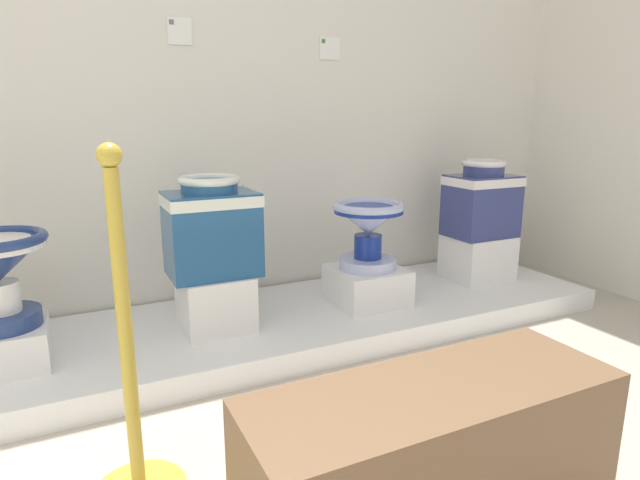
# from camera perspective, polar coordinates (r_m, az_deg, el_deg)

# --- Properties ---
(wall_back) EXTENTS (4.28, 0.06, 3.30)m
(wall_back) POSITION_cam_1_polar(r_m,az_deg,el_deg) (3.05, -6.97, 23.89)
(wall_back) COLOR silver
(wall_back) RESTS_ON ground_plane
(display_platform) EXTENTS (3.35, 0.89, 0.11)m
(display_platform) POSITION_cam_1_polar(r_m,az_deg,el_deg) (2.73, -2.58, -8.83)
(display_platform) COLOR white
(display_platform) RESTS_ON ground_plane
(plinth_block_tall_cobalt) EXTENTS (0.30, 0.32, 0.17)m
(plinth_block_tall_cobalt) POSITION_cam_1_polar(r_m,az_deg,el_deg) (2.46, -30.80, -9.90)
(plinth_block_tall_cobalt) COLOR white
(plinth_block_tall_cobalt) RESTS_ON display_platform
(plinth_block_leftmost) EXTENTS (0.31, 0.34, 0.26)m
(plinth_block_leftmost) POSITION_cam_1_polar(r_m,az_deg,el_deg) (2.53, -11.33, -6.44)
(plinth_block_leftmost) COLOR white
(plinth_block_leftmost) RESTS_ON display_platform
(antique_toilet_leftmost) EXTENTS (0.41, 0.31, 0.45)m
(antique_toilet_leftmost) POSITION_cam_1_polar(r_m,az_deg,el_deg) (2.43, -11.72, 1.63)
(antique_toilet_leftmost) COLOR #215285
(antique_toilet_leftmost) RESTS_ON plinth_block_leftmost
(plinth_block_pale_glazed) EXTENTS (0.36, 0.36, 0.19)m
(plinth_block_pale_glazed) POSITION_cam_1_polar(r_m,az_deg,el_deg) (2.82, 5.12, -4.90)
(plinth_block_pale_glazed) COLOR white
(plinth_block_pale_glazed) RESTS_ON display_platform
(antique_toilet_pale_glazed) EXTENTS (0.38, 0.38, 0.35)m
(antique_toilet_pale_glazed) POSITION_cam_1_polar(r_m,az_deg,el_deg) (2.74, 5.27, 1.68)
(antique_toilet_pale_glazed) COLOR #B2BDE7
(antique_toilet_pale_glazed) RESTS_ON plinth_block_pale_glazed
(plinth_block_broad_patterned) EXTENTS (0.36, 0.31, 0.27)m
(plinth_block_broad_patterned) POSITION_cam_1_polar(r_m,az_deg,el_deg) (3.35, 16.74, -1.77)
(plinth_block_broad_patterned) COLOR white
(plinth_block_broad_patterned) RESTS_ON display_platform
(antique_toilet_broad_patterned) EXTENTS (0.39, 0.29, 0.46)m
(antique_toilet_broad_patterned) POSITION_cam_1_polar(r_m,az_deg,el_deg) (3.28, 17.15, 4.34)
(antique_toilet_broad_patterned) COLOR navy
(antique_toilet_broad_patterned) RESTS_ON plinth_block_broad_patterned
(info_placard_second) EXTENTS (0.12, 0.01, 0.13)m
(info_placard_second) POSITION_cam_1_polar(r_m,az_deg,el_deg) (2.88, -15.03, 21.10)
(info_placard_second) COLOR white
(info_placard_third) EXTENTS (0.13, 0.01, 0.12)m
(info_placard_third) POSITION_cam_1_polar(r_m,az_deg,el_deg) (3.15, 1.03, 20.11)
(info_placard_third) COLOR white
(stanchion_post_near_left) EXTENTS (0.27, 0.27, 1.02)m
(stanchion_post_near_left) POSITION_cam_1_polar(r_m,az_deg,el_deg) (1.63, -19.75, -16.58)
(stanchion_post_near_left) COLOR gold
(stanchion_post_near_left) RESTS_ON ground_plane
(museum_bench) EXTENTS (1.03, 0.36, 0.40)m
(museum_bench) POSITION_cam_1_polar(r_m,az_deg,el_deg) (1.55, 12.11, -21.76)
(museum_bench) COLOR brown
(museum_bench) RESTS_ON ground_plane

